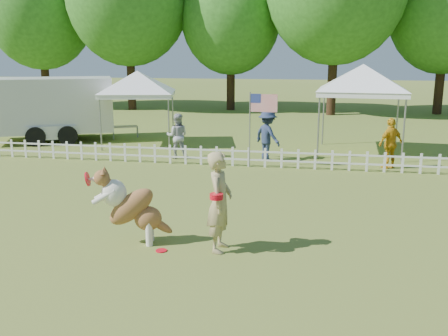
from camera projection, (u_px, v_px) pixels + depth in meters
name	position (u px, v px, depth m)	size (l,w,h in m)	color
ground	(179.00, 254.00, 8.65)	(120.00, 120.00, 0.00)	#4F6921
picket_fence	(241.00, 157.00, 15.29)	(22.00, 0.08, 0.60)	silver
handler	(220.00, 202.00, 8.64)	(0.65, 0.42, 1.77)	tan
dog	(133.00, 207.00, 8.99)	(1.36, 0.45, 1.40)	brown
frisbee_on_turf	(161.00, 251.00, 8.78)	(0.20, 0.20, 0.02)	red
canopy_tent_left	(139.00, 109.00, 18.78)	(2.62, 2.62, 2.71)	white
canopy_tent_right	(361.00, 110.00, 17.18)	(2.89, 2.89, 2.98)	white
cargo_trailer	(53.00, 109.00, 19.64)	(5.74, 2.52, 2.52)	silver
flag_pole	(250.00, 130.00, 15.05)	(0.87, 0.09, 2.28)	gray
spectator_a	(177.00, 136.00, 16.40)	(0.72, 0.56, 1.48)	#A7A8AC
spectator_b	(268.00, 135.00, 16.12)	(1.05, 0.60, 1.62)	#24304D
spectator_c	(391.00, 143.00, 14.96)	(0.90, 0.37, 1.53)	gold
tree_far_left	(41.00, 19.00, 31.17)	(6.60, 6.60, 11.00)	#2C651C
tree_left	(128.00, 8.00, 29.51)	(7.40, 7.40, 12.00)	#2C651C
tree_center_left	(231.00, 27.00, 29.64)	(6.00, 6.00, 9.80)	#2C651C
tree_right	(446.00, 20.00, 27.42)	(6.20, 6.20, 10.40)	#2C651C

